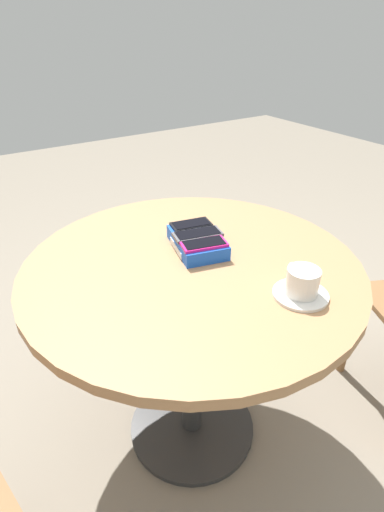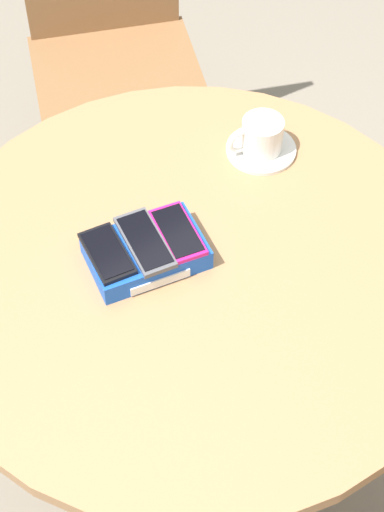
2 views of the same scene
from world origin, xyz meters
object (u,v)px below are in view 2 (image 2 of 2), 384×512
Objects in this scene: round_table at (192,307)px; saucer at (261,149)px; coffee_cup at (261,135)px; chair_near_window at (113,52)px; phone_magenta at (179,231)px; phone_box at (146,252)px; phone_gray at (145,242)px; phone_black at (107,253)px.

saucer is (0.28, 0.14, 0.13)m from round_table.
chair_near_window is at bearing 79.91° from coffee_cup.
phone_magenta is at bearing -160.27° from coffee_cup.
phone_magenta is (0.06, -0.02, 0.03)m from phone_box.
saucer is 1.25× the size of coffee_cup.
coffee_cup reaches higher than saucer.
coffee_cup is (-0.00, 0.00, 0.04)m from saucer.
phone_gray reaches higher than phone_box.
saucer reaches higher than round_table.
phone_black reaches higher than round_table.
phone_box is 0.07m from phone_magenta.
phone_black and phone_magenta have the same top height.
chair_near_window reaches higher than phone_magenta.
phone_box is at bearing -119.95° from chair_near_window.
phone_magenta is (0.00, 0.04, 0.18)m from round_table.
phone_gray is at bearing -16.45° from phone_black.
phone_box is 1.47× the size of phone_gray.
phone_black is 0.86× the size of phone_gray.
phone_magenta is (0.06, -0.02, -0.00)m from phone_gray.
saucer is at bearing -15.00° from coffee_cup.
phone_black is at bearing -171.26° from coffee_cup.
chair_near_window is (0.40, 0.85, -0.13)m from round_table.
phone_gray reaches higher than phone_black.
phone_gray is 0.96m from chair_near_window.
saucer is at bearing 13.39° from phone_gray.
coffee_cup is (0.27, 0.10, -0.00)m from phone_magenta.
phone_gray is 0.17× the size of chair_near_window.
round_table is 8.69× the size of coffee_cup.
phone_black is 0.40m from saucer.
round_table is 1.06× the size of chair_near_window.
phone_gray is 0.34m from coffee_cup.
round_table is 4.24× the size of phone_box.
phone_black is at bearing 147.96° from round_table.
round_table is 0.34m from saucer.
phone_box reaches higher than saucer.
chair_near_window reaches higher than coffee_cup.
saucer is (0.27, 0.10, -0.04)m from phone_magenta.
coffee_cup is at bearing 26.55° from round_table.
phone_black is 0.96× the size of saucer.
coffee_cup is 0.78m from chair_near_window.
coffee_cup is at bearing 19.73° from phone_magenta.
phone_gray is 1.09× the size of phone_magenta.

